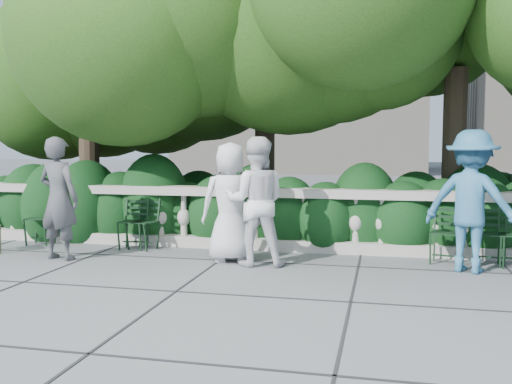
% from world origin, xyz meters
% --- Properties ---
extents(ground, '(90.00, 90.00, 0.00)m').
position_xyz_m(ground, '(0.00, 0.00, 0.00)').
color(ground, '#585A60').
rests_on(ground, ground).
extents(balustrade, '(12.00, 0.44, 1.00)m').
position_xyz_m(balustrade, '(0.00, 1.80, 0.49)').
color(balustrade, '#9E998E').
rests_on(balustrade, ground).
extents(shrub_hedge, '(15.00, 2.60, 1.70)m').
position_xyz_m(shrub_hedge, '(0.00, 3.00, 0.00)').
color(shrub_hedge, black).
rests_on(shrub_hedge, ground).
extents(tree_canopy, '(15.04, 6.52, 6.78)m').
position_xyz_m(tree_canopy, '(0.69, 3.19, 3.96)').
color(tree_canopy, '#3F3023').
rests_on(tree_canopy, ground).
extents(chair_a, '(0.47, 0.51, 0.84)m').
position_xyz_m(chair_a, '(-3.81, 1.23, 0.00)').
color(chair_a, black).
rests_on(chair_a, ground).
extents(chair_b, '(0.47, 0.50, 0.84)m').
position_xyz_m(chair_b, '(-2.11, 1.20, 0.00)').
color(chair_b, black).
rests_on(chair_b, ground).
extents(chair_c, '(0.54, 0.57, 0.84)m').
position_xyz_m(chair_c, '(-1.99, 1.22, 0.00)').
color(chair_c, black).
rests_on(chair_c, ground).
extents(chair_d, '(0.55, 0.57, 0.84)m').
position_xyz_m(chair_d, '(2.66, 1.14, 0.00)').
color(chair_d, black).
rests_on(chair_d, ground).
extents(chair_e, '(0.54, 0.57, 0.84)m').
position_xyz_m(chair_e, '(3.27, 1.16, 0.00)').
color(chair_e, black).
rests_on(chair_e, ground).
extents(person_businessman, '(0.97, 0.78, 1.73)m').
position_xyz_m(person_businessman, '(-0.33, 0.78, 0.86)').
color(person_businessman, silver).
rests_on(person_businessman, ground).
extents(person_woman_grey, '(0.73, 0.54, 1.81)m').
position_xyz_m(person_woman_grey, '(-2.83, 0.37, 0.90)').
color(person_woman_grey, '#444549').
rests_on(person_woman_grey, ground).
extents(person_casual_man, '(0.98, 0.82, 1.80)m').
position_xyz_m(person_casual_man, '(0.08, 0.62, 0.90)').
color(person_casual_man, silver).
rests_on(person_casual_man, ground).
extents(person_older_blue, '(1.40, 1.12, 1.89)m').
position_xyz_m(person_older_blue, '(2.96, 0.85, 0.95)').
color(person_older_blue, '#2F688E').
rests_on(person_older_blue, ground).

